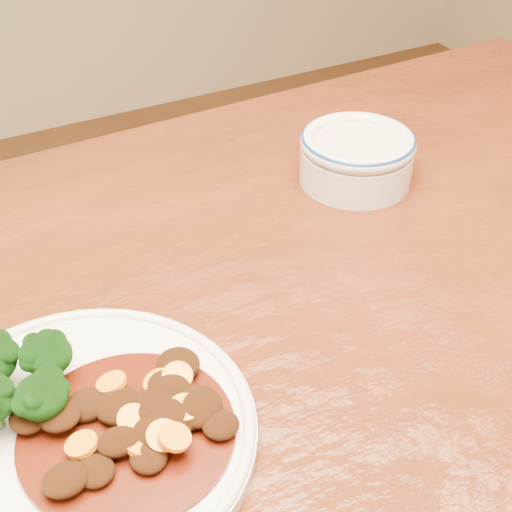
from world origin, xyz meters
name	(u,v)px	position (x,y,z in m)	size (l,w,h in m)	color
dining_table	(249,419)	(0.00, 0.00, 0.67)	(1.53, 0.95, 0.75)	#5D2310
dinner_plate	(77,434)	(-0.16, -0.02, 0.76)	(0.28, 0.28, 0.02)	white
mince_stew	(136,418)	(-0.11, -0.03, 0.77)	(0.16, 0.16, 0.03)	#4D1508
dip_bowl	(357,155)	(0.25, 0.20, 0.78)	(0.13, 0.13, 0.06)	silver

